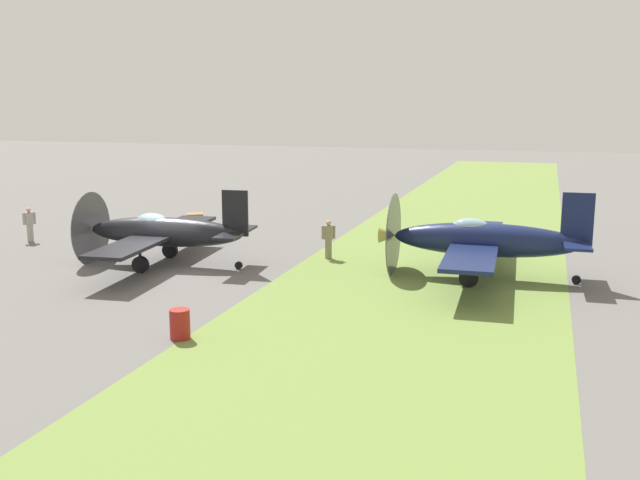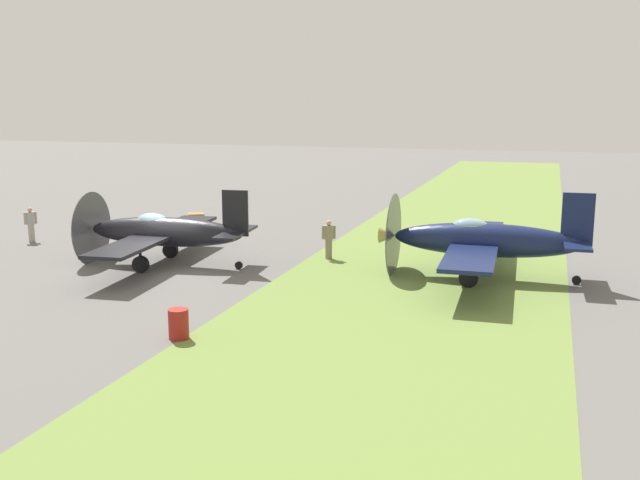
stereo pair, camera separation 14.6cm
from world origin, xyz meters
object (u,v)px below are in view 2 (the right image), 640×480
at_px(airplane_lead, 163,232).
at_px(supply_crate, 196,219).
at_px(fuel_drum, 179,324).
at_px(ground_crew_chief, 31,224).
at_px(airplane_wingman, 482,240).
at_px(ground_crew_mechanic, 329,238).

bearing_deg(airplane_lead, supply_crate, 14.59).
xyz_separation_m(fuel_drum, supply_crate, (18.17, 8.85, -0.13)).
xyz_separation_m(ground_crew_chief, fuel_drum, (-11.03, -14.27, -0.46)).
bearing_deg(fuel_drum, airplane_wingman, -37.27).
bearing_deg(airplane_lead, ground_crew_chief, 68.66).
height_order(airplane_lead, ground_crew_chief, airplane_lead).
xyz_separation_m(airplane_wingman, ground_crew_mechanic, (1.60, 6.80, -0.63)).
bearing_deg(airplane_lead, airplane_wingman, -87.46).
relative_size(ground_crew_chief, supply_crate, 1.92).
bearing_deg(airplane_wingman, fuel_drum, 140.83).
height_order(fuel_drum, supply_crate, fuel_drum).
bearing_deg(airplane_lead, fuel_drum, -152.81).
distance_m(airplane_wingman, ground_crew_chief, 22.08).
bearing_deg(ground_crew_mechanic, ground_crew_chief, -27.66).
height_order(airplane_wingman, ground_crew_chief, airplane_wingman).
xyz_separation_m(airplane_lead, supply_crate, (9.72, 3.50, -1.13)).
bearing_deg(airplane_wingman, airplane_lead, 95.83).
bearing_deg(ground_crew_mechanic, supply_crate, -63.45).
relative_size(airplane_lead, supply_crate, 10.84).
height_order(ground_crew_chief, ground_crew_mechanic, same).
bearing_deg(supply_crate, fuel_drum, -154.01).
height_order(ground_crew_mechanic, supply_crate, ground_crew_mechanic).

